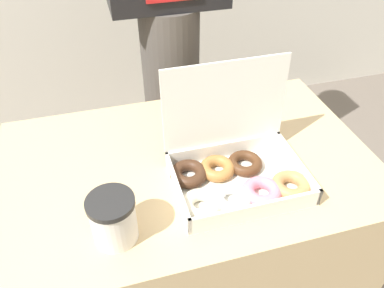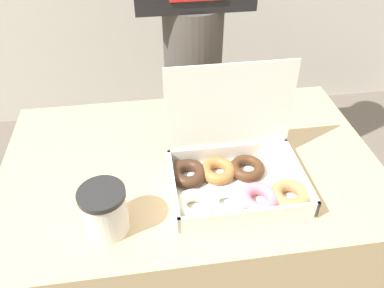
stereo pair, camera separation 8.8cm
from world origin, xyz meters
TOP-DOWN VIEW (x-y plane):
  - table at (0.00, 0.00)m, footprint 1.00×0.63m
  - donut_box at (0.09, -0.11)m, footprint 0.36×0.25m
  - coffee_cup at (-0.21, -0.19)m, footprint 0.10×0.10m
  - person_customer at (0.10, 0.63)m, footprint 0.42×0.23m

SIDE VIEW (x-z plane):
  - table at x=0.00m, z-range 0.00..0.75m
  - donut_box at x=0.09m, z-range 0.65..0.93m
  - coffee_cup at x=-0.21m, z-range 0.75..0.87m
  - person_customer at x=0.10m, z-range 0.07..1.82m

